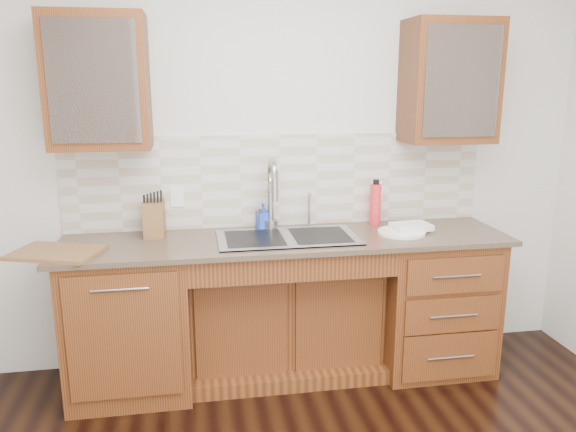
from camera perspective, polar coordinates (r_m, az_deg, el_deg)
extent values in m
cube|color=silver|center=(3.66, -1.07, 6.02)|extent=(4.00, 0.10, 2.70)
cube|color=#593014|center=(3.54, -15.72, -10.12)|extent=(0.70, 0.62, 0.88)
cube|color=#593014|center=(3.67, -0.35, -10.20)|extent=(1.20, 0.44, 0.70)
cube|color=#593014|center=(3.82, 14.24, -8.22)|extent=(0.70, 0.62, 0.88)
cube|color=#84705B|center=(3.39, -0.07, -2.45)|extent=(2.70, 0.65, 0.03)
cube|color=beige|center=(3.62, -0.91, 3.62)|extent=(2.70, 0.02, 0.59)
cube|color=#9E9EA5|center=(3.39, -0.03, -3.66)|extent=(0.84, 0.46, 0.19)
cylinder|color=#999993|center=(3.53, -1.78, 1.80)|extent=(0.04, 0.04, 0.40)
cylinder|color=#999993|center=(3.60, 2.15, 0.72)|extent=(0.02, 0.02, 0.24)
cube|color=#593014|center=(3.40, -18.72, 12.79)|extent=(0.55, 0.34, 0.75)
cube|color=#593014|center=(3.73, 16.06, 12.97)|extent=(0.55, 0.34, 0.75)
cube|color=white|center=(3.58, -11.20, 1.88)|extent=(0.08, 0.01, 0.12)
cube|color=white|center=(3.78, 8.92, 2.56)|extent=(0.08, 0.01, 0.12)
imported|color=blue|center=(3.57, -2.55, -0.01)|extent=(0.09, 0.09, 0.16)
cylinder|color=red|center=(3.72, 8.87, 1.18)|extent=(0.09, 0.09, 0.27)
cylinder|color=white|center=(3.54, 11.46, -1.63)|extent=(0.33, 0.33, 0.02)
cube|color=white|center=(3.59, 12.40, -1.04)|extent=(0.25, 0.19, 0.04)
cube|color=brown|center=(3.50, -13.43, -0.24)|extent=(0.12, 0.20, 0.22)
cube|color=brown|center=(3.31, -22.49, -3.45)|extent=(0.54, 0.45, 0.02)
imported|color=silver|center=(3.41, -19.49, 11.77)|extent=(0.13, 0.13, 0.09)
imported|color=white|center=(3.40, -17.55, 12.04)|extent=(0.14, 0.14, 0.10)
imported|color=silver|center=(3.71, 15.35, 12.14)|extent=(0.11, 0.11, 0.09)
imported|color=white|center=(3.75, 16.89, 12.06)|extent=(0.12, 0.12, 0.09)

